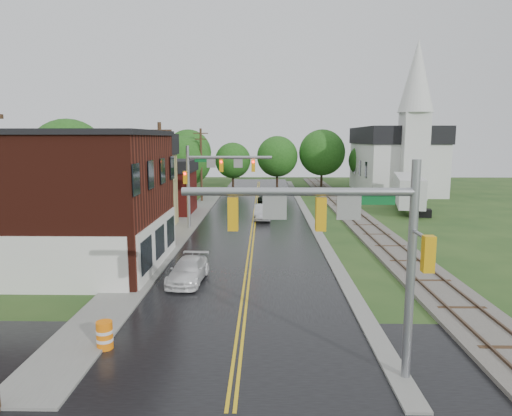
{
  "coord_description": "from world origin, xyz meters",
  "views": [
    {
      "loc": [
        0.96,
        -12.01,
        7.85
      ],
      "look_at": [
        0.45,
        16.2,
        3.5
      ],
      "focal_mm": 32.0,
      "sensor_mm": 36.0,
      "label": 1
    }
  ],
  "objects_px": {
    "church": "(398,152)",
    "tree_left_e": "(187,162)",
    "pickup_white": "(188,271)",
    "construction_barrel": "(105,335)",
    "brick_building": "(42,200)",
    "utility_pole_b": "(161,180)",
    "sedan_silver": "(263,212)",
    "tree_left_b": "(70,160)",
    "semi_trailer": "(408,190)",
    "traffic_signal_far": "(213,172)",
    "tree_left_c": "(135,167)",
    "traffic_signal_near": "(345,231)",
    "utility_pole_c": "(201,164)",
    "suv_dark": "(268,198)"
  },
  "relations": [
    {
      "from": "traffic_signal_far",
      "to": "utility_pole_b",
      "type": "relative_size",
      "value": 0.82
    },
    {
      "from": "utility_pole_b",
      "to": "pickup_white",
      "type": "xyz_separation_m",
      "value": [
        3.6,
        -9.9,
        -4.09
      ]
    },
    {
      "from": "sedan_silver",
      "to": "utility_pole_b",
      "type": "bearing_deg",
      "value": -128.16
    },
    {
      "from": "utility_pole_c",
      "to": "semi_trailer",
      "type": "height_order",
      "value": "utility_pole_c"
    },
    {
      "from": "utility_pole_b",
      "to": "church",
      "type": "bearing_deg",
      "value": 49.82
    },
    {
      "from": "pickup_white",
      "to": "construction_barrel",
      "type": "height_order",
      "value": "pickup_white"
    },
    {
      "from": "pickup_white",
      "to": "tree_left_b",
      "type": "bearing_deg",
      "value": 130.77
    },
    {
      "from": "traffic_signal_near",
      "to": "semi_trailer",
      "type": "height_order",
      "value": "traffic_signal_near"
    },
    {
      "from": "church",
      "to": "suv_dark",
      "type": "relative_size",
      "value": 4.31
    },
    {
      "from": "utility_pole_b",
      "to": "brick_building",
      "type": "bearing_deg",
      "value": -129.07
    },
    {
      "from": "church",
      "to": "traffic_signal_far",
      "type": "height_order",
      "value": "church"
    },
    {
      "from": "utility_pole_c",
      "to": "brick_building",
      "type": "bearing_deg",
      "value": -101.09
    },
    {
      "from": "tree_left_e",
      "to": "traffic_signal_far",
      "type": "bearing_deg",
      "value": -74.11
    },
    {
      "from": "brick_building",
      "to": "traffic_signal_near",
      "type": "xyz_separation_m",
      "value": [
        15.96,
        -13.0,
        0.82
      ]
    },
    {
      "from": "utility_pole_c",
      "to": "tree_left_c",
      "type": "xyz_separation_m",
      "value": [
        -7.05,
        -4.1,
        -0.21
      ]
    },
    {
      "from": "church",
      "to": "utility_pole_b",
      "type": "distance_m",
      "value": 41.55
    },
    {
      "from": "construction_barrel",
      "to": "brick_building",
      "type": "bearing_deg",
      "value": 124.23
    },
    {
      "from": "traffic_signal_far",
      "to": "pickup_white",
      "type": "relative_size",
      "value": 1.7
    },
    {
      "from": "brick_building",
      "to": "tree_left_e",
      "type": "xyz_separation_m",
      "value": [
        3.64,
        30.9,
        0.66
      ]
    },
    {
      "from": "traffic_signal_near",
      "to": "tree_left_b",
      "type": "xyz_separation_m",
      "value": [
        -21.32,
        29.9,
        0.75
      ]
    },
    {
      "from": "traffic_signal_far",
      "to": "pickup_white",
      "type": "xyz_separation_m",
      "value": [
        0.27,
        -14.9,
        -4.35
      ]
    },
    {
      "from": "church",
      "to": "pickup_white",
      "type": "height_order",
      "value": "church"
    },
    {
      "from": "tree_left_c",
      "to": "construction_barrel",
      "type": "height_order",
      "value": "tree_left_c"
    },
    {
      "from": "church",
      "to": "traffic_signal_near",
      "type": "xyz_separation_m",
      "value": [
        -16.53,
        -51.74,
        -0.87
      ]
    },
    {
      "from": "brick_building",
      "to": "utility_pole_b",
      "type": "distance_m",
      "value": 9.03
    },
    {
      "from": "traffic_signal_far",
      "to": "utility_pole_b",
      "type": "bearing_deg",
      "value": -123.68
    },
    {
      "from": "traffic_signal_near",
      "to": "traffic_signal_far",
      "type": "xyz_separation_m",
      "value": [
        -6.94,
        25.0,
        0.01
      ]
    },
    {
      "from": "traffic_signal_far",
      "to": "semi_trailer",
      "type": "bearing_deg",
      "value": 28.05
    },
    {
      "from": "tree_left_c",
      "to": "traffic_signal_near",
      "type": "bearing_deg",
      "value": -65.44
    },
    {
      "from": "utility_pole_b",
      "to": "tree_left_e",
      "type": "relative_size",
      "value": 1.1
    },
    {
      "from": "construction_barrel",
      "to": "sedan_silver",
      "type": "bearing_deg",
      "value": 78.09
    },
    {
      "from": "traffic_signal_near",
      "to": "sedan_silver",
      "type": "distance_m",
      "value": 29.92
    },
    {
      "from": "utility_pole_c",
      "to": "traffic_signal_far",
      "type": "bearing_deg",
      "value": -78.91
    },
    {
      "from": "utility_pole_b",
      "to": "tree_left_b",
      "type": "distance_m",
      "value": 14.87
    },
    {
      "from": "brick_building",
      "to": "suv_dark",
      "type": "height_order",
      "value": "brick_building"
    },
    {
      "from": "tree_left_b",
      "to": "construction_barrel",
      "type": "bearing_deg",
      "value": -65.27
    },
    {
      "from": "church",
      "to": "tree_left_e",
      "type": "xyz_separation_m",
      "value": [
        -28.85,
        -7.84,
        -1.02
      ]
    },
    {
      "from": "utility_pole_b",
      "to": "sedan_silver",
      "type": "relative_size",
      "value": 2.04
    },
    {
      "from": "traffic_signal_far",
      "to": "utility_pole_b",
      "type": "height_order",
      "value": "utility_pole_b"
    },
    {
      "from": "tree_left_c",
      "to": "pickup_white",
      "type": "bearing_deg",
      "value": -69.04
    },
    {
      "from": "semi_trailer",
      "to": "brick_building",
      "type": "bearing_deg",
      "value": -142.07
    },
    {
      "from": "pickup_white",
      "to": "church",
      "type": "bearing_deg",
      "value": 65.14
    },
    {
      "from": "brick_building",
      "to": "traffic_signal_far",
      "type": "height_order",
      "value": "brick_building"
    },
    {
      "from": "brick_building",
      "to": "semi_trailer",
      "type": "height_order",
      "value": "brick_building"
    },
    {
      "from": "traffic_signal_near",
      "to": "pickup_white",
      "type": "xyz_separation_m",
      "value": [
        -6.67,
        10.1,
        -4.34
      ]
    },
    {
      "from": "utility_pole_c",
      "to": "suv_dark",
      "type": "distance_m",
      "value": 9.19
    },
    {
      "from": "traffic_signal_far",
      "to": "pickup_white",
      "type": "distance_m",
      "value": 15.52
    },
    {
      "from": "brick_building",
      "to": "utility_pole_c",
      "type": "xyz_separation_m",
      "value": [
        5.68,
        29.0,
        0.57
      ]
    },
    {
      "from": "utility_pole_b",
      "to": "semi_trailer",
      "type": "bearing_deg",
      "value": 33.82
    },
    {
      "from": "utility_pole_c",
      "to": "utility_pole_b",
      "type": "bearing_deg",
      "value": -90.0
    }
  ]
}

